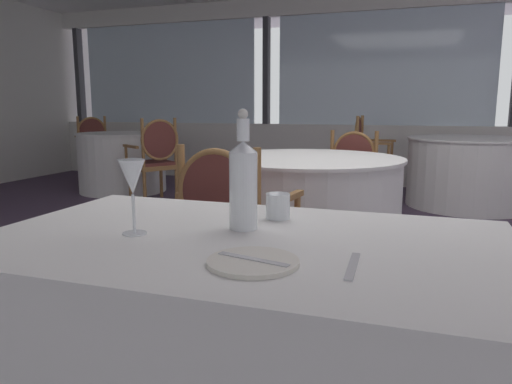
{
  "coord_description": "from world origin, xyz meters",
  "views": [
    {
      "loc": [
        0.5,
        -2.83,
        1.1
      ],
      "look_at": [
        0.11,
        -1.65,
        0.88
      ],
      "focal_mm": 33.61,
      "sensor_mm": 36.0,
      "label": 1
    }
  ],
  "objects_px": {
    "wine_glass": "(132,179)",
    "dining_chair_1_1": "(231,224)",
    "water_bottle": "(243,182)",
    "dining_chair_1_0": "(349,173)",
    "side_plate": "(253,262)",
    "water_tumbler": "(278,206)",
    "dining_chair_3_1": "(368,151)",
    "dining_chair_2_0": "(95,144)",
    "dining_chair_2_1": "(156,155)"
  },
  "relations": [
    {
      "from": "wine_glass",
      "to": "dining_chair_1_1",
      "type": "height_order",
      "value": "wine_glass"
    },
    {
      "from": "water_bottle",
      "to": "dining_chair_1_1",
      "type": "bearing_deg",
      "value": 113.75
    },
    {
      "from": "water_bottle",
      "to": "wine_glass",
      "type": "height_order",
      "value": "water_bottle"
    },
    {
      "from": "dining_chair_1_0",
      "to": "dining_chair_1_1",
      "type": "distance_m",
      "value": 2.14
    },
    {
      "from": "side_plate",
      "to": "water_tumbler",
      "type": "bearing_deg",
      "value": 98.91
    },
    {
      "from": "water_tumbler",
      "to": "dining_chair_1_0",
      "type": "xyz_separation_m",
      "value": [
        -0.16,
        2.86,
        -0.28
      ]
    },
    {
      "from": "water_tumbler",
      "to": "wine_glass",
      "type": "bearing_deg",
      "value": -136.59
    },
    {
      "from": "dining_chair_1_0",
      "to": "dining_chair_1_1",
      "type": "bearing_deg",
      "value": 0.0
    },
    {
      "from": "water_bottle",
      "to": "dining_chair_1_0",
      "type": "bearing_deg",
      "value": 91.97
    },
    {
      "from": "dining_chair_1_1",
      "to": "dining_chair_3_1",
      "type": "distance_m",
      "value": 3.7
    },
    {
      "from": "side_plate",
      "to": "water_tumbler",
      "type": "height_order",
      "value": "water_tumbler"
    },
    {
      "from": "water_tumbler",
      "to": "dining_chair_2_0",
      "type": "distance_m",
      "value": 6.16
    },
    {
      "from": "dining_chair_1_0",
      "to": "water_tumbler",
      "type": "bearing_deg",
      "value": 10.97
    },
    {
      "from": "side_plate",
      "to": "water_tumbler",
      "type": "distance_m",
      "value": 0.44
    },
    {
      "from": "dining_chair_2_0",
      "to": "water_tumbler",
      "type": "bearing_deg",
      "value": -14.05
    },
    {
      "from": "wine_glass",
      "to": "dining_chair_1_0",
      "type": "relative_size",
      "value": 0.22
    },
    {
      "from": "dining_chair_1_1",
      "to": "dining_chair_2_1",
      "type": "height_order",
      "value": "dining_chair_2_1"
    },
    {
      "from": "dining_chair_1_0",
      "to": "dining_chair_2_0",
      "type": "height_order",
      "value": "dining_chair_2_0"
    },
    {
      "from": "dining_chair_2_1",
      "to": "dining_chair_3_1",
      "type": "distance_m",
      "value": 2.49
    },
    {
      "from": "dining_chair_2_0",
      "to": "water_bottle",
      "type": "bearing_deg",
      "value": -15.35
    },
    {
      "from": "wine_glass",
      "to": "dining_chair_2_0",
      "type": "distance_m",
      "value": 6.2
    },
    {
      "from": "side_plate",
      "to": "dining_chair_2_1",
      "type": "bearing_deg",
      "value": 122.82
    },
    {
      "from": "dining_chair_1_1",
      "to": "dining_chair_2_0",
      "type": "bearing_deg",
      "value": 51.34
    },
    {
      "from": "water_bottle",
      "to": "dining_chair_2_0",
      "type": "relative_size",
      "value": 0.34
    },
    {
      "from": "water_bottle",
      "to": "dining_chair_1_0",
      "type": "xyz_separation_m",
      "value": [
        -0.1,
        3.01,
        -0.37
      ]
    },
    {
      "from": "dining_chair_1_0",
      "to": "dining_chair_2_0",
      "type": "bearing_deg",
      "value": -105.92
    },
    {
      "from": "dining_chair_1_0",
      "to": "dining_chair_3_1",
      "type": "bearing_deg",
      "value": -172.58
    },
    {
      "from": "water_bottle",
      "to": "dining_chair_1_1",
      "type": "distance_m",
      "value": 1.04
    },
    {
      "from": "side_plate",
      "to": "water_bottle",
      "type": "relative_size",
      "value": 0.61
    },
    {
      "from": "water_bottle",
      "to": "dining_chair_3_1",
      "type": "height_order",
      "value": "water_bottle"
    },
    {
      "from": "dining_chair_1_0",
      "to": "dining_chair_1_1",
      "type": "xyz_separation_m",
      "value": [
        -0.29,
        -2.12,
        0.01
      ]
    },
    {
      "from": "wine_glass",
      "to": "dining_chair_3_1",
      "type": "height_order",
      "value": "dining_chair_3_1"
    },
    {
      "from": "water_bottle",
      "to": "dining_chair_2_0",
      "type": "xyz_separation_m",
      "value": [
        -4.05,
        4.74,
        -0.34
      ]
    },
    {
      "from": "wine_glass",
      "to": "dining_chair_1_1",
      "type": "distance_m",
      "value": 1.11
    },
    {
      "from": "side_plate",
      "to": "dining_chair_2_0",
      "type": "bearing_deg",
      "value": 129.77
    },
    {
      "from": "water_tumbler",
      "to": "water_bottle",
      "type": "bearing_deg",
      "value": -110.54
    },
    {
      "from": "dining_chair_2_1",
      "to": "dining_chair_3_1",
      "type": "xyz_separation_m",
      "value": [
        2.29,
        0.97,
        0.03
      ]
    },
    {
      "from": "water_bottle",
      "to": "dining_chair_2_0",
      "type": "height_order",
      "value": "water_bottle"
    },
    {
      "from": "dining_chair_3_1",
      "to": "dining_chair_2_0",
      "type": "bearing_deg",
      "value": 179.08
    },
    {
      "from": "dining_chair_1_1",
      "to": "dining_chair_1_0",
      "type": "bearing_deg",
      "value": 0.0
    },
    {
      "from": "side_plate",
      "to": "dining_chair_1_0",
      "type": "height_order",
      "value": "dining_chair_1_0"
    },
    {
      "from": "wine_glass",
      "to": "water_tumbler",
      "type": "height_order",
      "value": "wine_glass"
    },
    {
      "from": "water_bottle",
      "to": "wine_glass",
      "type": "distance_m",
      "value": 0.29
    },
    {
      "from": "side_plate",
      "to": "dining_chair_3_1",
      "type": "xyz_separation_m",
      "value": [
        -0.22,
        4.86,
        -0.19
      ]
    },
    {
      "from": "water_bottle",
      "to": "dining_chair_1_0",
      "type": "height_order",
      "value": "water_bottle"
    },
    {
      "from": "water_bottle",
      "to": "water_tumbler",
      "type": "bearing_deg",
      "value": 69.46
    },
    {
      "from": "wine_glass",
      "to": "dining_chair_1_1",
      "type": "relative_size",
      "value": 0.22
    },
    {
      "from": "water_tumbler",
      "to": "dining_chair_2_1",
      "type": "distance_m",
      "value": 4.24
    },
    {
      "from": "side_plate",
      "to": "wine_glass",
      "type": "distance_m",
      "value": 0.43
    },
    {
      "from": "water_bottle",
      "to": "dining_chair_2_1",
      "type": "xyz_separation_m",
      "value": [
        -2.38,
        3.61,
        -0.34
      ]
    }
  ]
}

